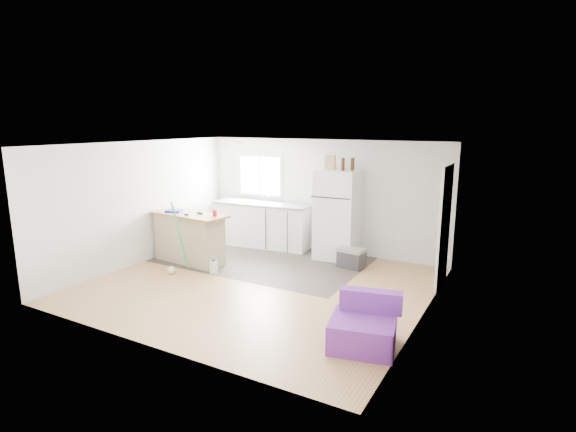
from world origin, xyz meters
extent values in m
cube|color=#AA7A47|center=(0.00, 0.00, -0.01)|extent=(5.50, 5.00, 0.01)
cube|color=white|center=(0.00, 0.00, 2.40)|extent=(5.50, 5.00, 0.01)
cube|color=silver|center=(0.00, 2.50, 1.20)|extent=(5.50, 0.01, 2.40)
cube|color=silver|center=(0.00, -2.50, 1.20)|extent=(5.50, 0.01, 2.40)
cube|color=silver|center=(-2.75, 0.00, 1.20)|extent=(0.01, 5.00, 2.40)
cube|color=silver|center=(2.75, 0.00, 1.20)|extent=(0.01, 5.00, 2.40)
cube|color=#342B27|center=(-0.73, 1.25, 0.00)|extent=(4.05, 2.50, 0.00)
cube|color=white|center=(-1.55, 2.49, 1.55)|extent=(1.18, 0.04, 0.98)
cube|color=white|center=(-1.55, 2.47, 1.55)|extent=(1.05, 0.01, 0.85)
cube|color=white|center=(-1.55, 2.46, 1.55)|extent=(0.03, 0.02, 0.85)
cube|color=white|center=(2.72, 1.55, 1.01)|extent=(0.05, 0.82, 2.03)
cube|color=white|center=(2.73, 1.55, 1.02)|extent=(0.03, 0.92, 2.10)
sphere|color=gold|center=(2.67, 1.23, 1.00)|extent=(0.07, 0.07, 0.07)
cylinder|color=white|center=(-1.20, 1.20, 2.36)|extent=(0.30, 0.30, 0.07)
cube|color=white|center=(-1.28, 2.16, 0.47)|extent=(2.21, 0.84, 0.95)
cube|color=slate|center=(-1.28, 2.16, 0.97)|extent=(2.28, 0.89, 0.04)
cube|color=silver|center=(-1.28, 2.12, 0.97)|extent=(0.63, 0.51, 0.06)
cube|color=tan|center=(-1.92, 0.42, 0.47)|extent=(1.51, 0.66, 0.95)
cube|color=#A37046|center=(-1.90, 0.42, 0.97)|extent=(1.66, 0.76, 0.04)
cube|color=white|center=(0.54, 2.10, 0.91)|extent=(0.86, 0.81, 1.82)
cube|color=black|center=(0.54, 1.72, 1.31)|extent=(0.80, 0.07, 0.02)
cube|color=silver|center=(0.22, 1.72, 1.55)|extent=(0.03, 0.02, 0.33)
cube|color=silver|center=(0.22, 1.72, 0.75)|extent=(0.03, 0.02, 0.64)
cube|color=#2E2E31|center=(1.04, 1.65, 0.16)|extent=(0.52, 0.38, 0.32)
cube|color=gray|center=(1.04, 1.65, 0.35)|extent=(0.54, 0.41, 0.06)
cube|color=purple|center=(2.31, -1.22, 0.19)|extent=(0.93, 0.90, 0.37)
cube|color=purple|center=(2.31, -0.94, 0.51)|extent=(0.81, 0.35, 0.28)
cube|color=silver|center=(-1.04, 0.06, 0.12)|extent=(0.13, 0.09, 0.24)
cylinder|color=#1853AB|center=(-1.04, 0.06, 0.26)|extent=(0.05, 0.05, 0.05)
cylinder|color=green|center=(-1.60, -0.18, 0.71)|extent=(0.04, 0.36, 1.33)
sphere|color=beige|center=(-1.73, -0.31, 0.07)|extent=(0.15, 0.15, 0.15)
cylinder|color=red|center=(-1.29, 0.47, 1.05)|extent=(0.10, 0.10, 0.12)
cube|color=#1418C1|center=(-2.28, 0.41, 1.01)|extent=(0.36, 0.32, 0.04)
cube|color=black|center=(-1.70, 0.51, 1.01)|extent=(0.15, 0.10, 0.03)
cube|color=black|center=(-1.83, 0.27, 1.00)|extent=(0.11, 0.07, 0.03)
cube|color=tan|center=(0.39, 2.04, 1.97)|extent=(0.21, 0.13, 0.30)
cylinder|color=#3B1E0A|center=(0.68, 1.99, 1.95)|extent=(0.07, 0.07, 0.25)
cylinder|color=#3B1E0A|center=(0.83, 2.12, 1.95)|extent=(0.09, 0.09, 0.25)
camera|label=1|loc=(4.00, -6.18, 2.75)|focal=28.00mm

